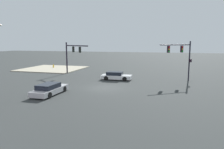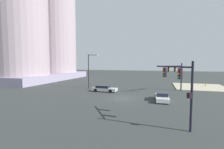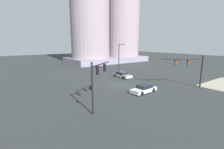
# 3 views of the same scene
# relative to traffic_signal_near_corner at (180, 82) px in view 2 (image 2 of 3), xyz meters

# --- Properties ---
(ground_plane) EXTENTS (185.33, 185.33, 0.00)m
(ground_plane) POSITION_rel_traffic_signal_near_corner_xyz_m (9.15, 7.27, -3.92)
(ground_plane) COLOR #2E3231
(sidewalk_corner) EXTENTS (11.75, 11.05, 0.15)m
(sidewalk_corner) POSITION_rel_traffic_signal_near_corner_xyz_m (25.22, -7.20, -3.85)
(sidewalk_corner) COLOR #A49C86
(sidewalk_corner) RESTS_ON ground
(traffic_signal_near_corner) EXTENTS (4.39, 2.90, 5.71)m
(traffic_signal_near_corner) POSITION_rel_traffic_signal_near_corner_xyz_m (0.00, 0.00, 0.00)
(traffic_signal_near_corner) COLOR black
(traffic_signal_near_corner) RESTS_ON ground
(traffic_signal_opposite_side) EXTENTS (5.89, 4.18, 5.55)m
(traffic_signal_opposite_side) POSITION_rel_traffic_signal_near_corner_xyz_m (17.80, -1.36, -0.06)
(traffic_signal_opposite_side) COLOR black
(traffic_signal_opposite_side) RESTS_ON ground
(streetlamp_curved_arm) EXTENTS (0.88, 2.23, 7.43)m
(streetlamp_curved_arm) POSITION_rel_traffic_signal_near_corner_xyz_m (16.56, 16.34, 0.41)
(streetlamp_curved_arm) COLOR black
(streetlamp_curved_arm) RESTS_ON ground
(sedan_car_approaching) EXTENTS (1.99, 4.86, 1.21)m
(sedan_car_approaching) POSITION_rel_traffic_signal_near_corner_xyz_m (13.78, 12.03, -3.35)
(sedan_car_approaching) COLOR #ADAEB1
(sedan_car_approaching) RESTS_ON ground
(sedan_car_waiting_far) EXTENTS (4.54, 2.05, 1.21)m
(sedan_car_waiting_far) POSITION_rel_traffic_signal_near_corner_xyz_m (9.27, 1.34, -3.35)
(sedan_car_waiting_far) COLOR silver
(sedan_car_waiting_far) RESTS_ON ground
(fire_hydrant_on_curb) EXTENTS (0.33, 0.22, 0.71)m
(fire_hydrant_on_curb) POSITION_rel_traffic_signal_near_corner_xyz_m (25.84, -8.44, -3.44)
(fire_hydrant_on_curb) COLOR gold
(fire_hydrant_on_curb) RESTS_ON sidewalk_corner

